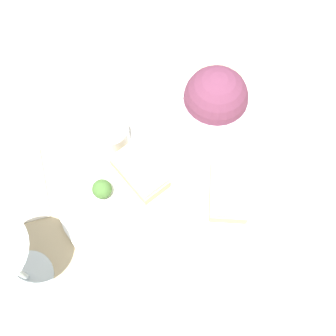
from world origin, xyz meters
The scene contains 8 objects.
ground_plane centered at (0.00, 0.00, 0.00)m, with size 4.00×4.00×0.00m, color #C6B289.
dinner_plate centered at (0.00, 0.00, 0.01)m, with size 0.34×0.34×0.01m.
salad_bowl centered at (-0.05, 0.11, 0.06)m, with size 0.11×0.11×0.10m.
sauce_ramekin centered at (-0.10, -0.04, 0.03)m, with size 0.06×0.06×0.03m.
cheese_toast_near centered at (0.07, 0.06, 0.03)m, with size 0.10×0.09×0.03m.
cheese_toast_far centered at (-0.02, -0.04, 0.03)m, with size 0.09×0.06×0.03m.
garnish centered at (-0.02, -0.10, 0.03)m, with size 0.03×0.03×0.03m.
napkin centered at (-0.11, -0.22, 0.00)m, with size 0.14×0.14×0.01m.
Camera 1 is at (0.22, -0.13, 0.58)m, focal length 45.00 mm.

